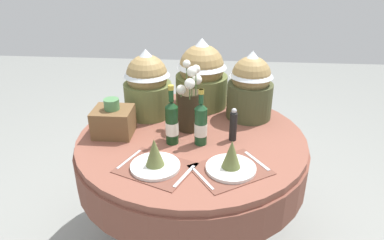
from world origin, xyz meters
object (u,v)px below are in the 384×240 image
object	(u,v)px
place_setting_left	(155,160)
gift_tub_back_left	(147,81)
gift_tub_back_right	(251,83)
dining_table	(192,157)
wine_bottle_centre	(172,122)
pepper_mill	(233,125)
flower_vase	(189,105)
gift_tub_back_centre	(202,71)
place_setting_right	(231,162)
woven_basket_side_left	(113,121)
wine_bottle_left	(201,124)

from	to	relation	value
place_setting_left	gift_tub_back_left	size ratio (longest dim) A/B	0.99
gift_tub_back_left	gift_tub_back_right	bearing A→B (deg)	1.35
dining_table	gift_tub_back_right	xyz separation A→B (m)	(0.33, 0.27, 0.37)
wine_bottle_centre	gift_tub_back_left	size ratio (longest dim) A/B	0.79
place_setting_left	pepper_mill	world-z (taller)	pepper_mill
flower_vase	wine_bottle_centre	xyz separation A→B (m)	(-0.08, -0.17, -0.03)
wine_bottle_centre	gift_tub_back_centre	bearing A→B (deg)	76.39
place_setting_left	gift_tub_back_centre	bearing A→B (deg)	77.22
place_setting_right	wine_bottle_centre	size ratio (longest dim) A/B	1.29
place_setting_right	wine_bottle_centre	bearing A→B (deg)	142.40
dining_table	woven_basket_side_left	world-z (taller)	woven_basket_side_left
place_setting_left	pepper_mill	size ratio (longest dim) A/B	2.18
wine_bottle_centre	woven_basket_side_left	size ratio (longest dim) A/B	1.54
wine_bottle_left	gift_tub_back_centre	bearing A→B (deg)	92.89
pepper_mill	gift_tub_back_centre	world-z (taller)	gift_tub_back_centre
dining_table	place_setting_left	world-z (taller)	place_setting_left
pepper_mill	gift_tub_back_centre	bearing A→B (deg)	113.15
flower_vase	woven_basket_side_left	bearing A→B (deg)	-167.23
wine_bottle_left	dining_table	bearing A→B (deg)	122.65
wine_bottle_left	wine_bottle_centre	distance (m)	0.15
place_setting_left	gift_tub_back_centre	distance (m)	0.82
place_setting_left	gift_tub_back_left	world-z (taller)	gift_tub_back_left
place_setting_right	flower_vase	distance (m)	0.48
place_setting_right	flower_vase	bearing A→B (deg)	119.82
wine_bottle_centre	gift_tub_back_left	world-z (taller)	gift_tub_back_left
flower_vase	gift_tub_back_left	world-z (taller)	gift_tub_back_left
dining_table	flower_vase	distance (m)	0.31
place_setting_left	wine_bottle_centre	size ratio (longest dim) A/B	1.25
wine_bottle_centre	gift_tub_back_right	xyz separation A→B (m)	(0.43, 0.37, 0.10)
pepper_mill	dining_table	bearing A→B (deg)	171.64
dining_table	wine_bottle_centre	size ratio (longest dim) A/B	3.94
wine_bottle_centre	place_setting_right	bearing A→B (deg)	-37.60
gift_tub_back_right	wine_bottle_left	bearing A→B (deg)	-127.39
wine_bottle_centre	gift_tub_back_centre	xyz separation A→B (m)	(0.13, 0.52, 0.11)
place_setting_left	flower_vase	xyz separation A→B (m)	(0.13, 0.42, 0.11)
wine_bottle_left	pepper_mill	distance (m)	0.18
place_setting_left	pepper_mill	xyz separation A→B (m)	(0.38, 0.31, 0.04)
woven_basket_side_left	place_setting_left	bearing A→B (deg)	-48.20
wine_bottle_centre	woven_basket_side_left	bearing A→B (deg)	167.92
flower_vase	pepper_mill	world-z (taller)	flower_vase
wine_bottle_left	wine_bottle_centre	world-z (taller)	wine_bottle_centre
flower_vase	woven_basket_side_left	world-z (taller)	flower_vase
wine_bottle_left	gift_tub_back_left	world-z (taller)	gift_tub_back_left
gift_tub_back_left	gift_tub_back_right	distance (m)	0.63
pepper_mill	gift_tub_back_right	xyz separation A→B (m)	(0.10, 0.31, 0.13)
gift_tub_back_centre	gift_tub_back_right	xyz separation A→B (m)	(0.30, -0.16, -0.01)
place_setting_right	pepper_mill	distance (m)	0.30
gift_tub_back_right	gift_tub_back_left	bearing A→B (deg)	-178.65
place_setting_left	pepper_mill	distance (m)	0.49
dining_table	woven_basket_side_left	xyz separation A→B (m)	(-0.44, -0.02, 0.23)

